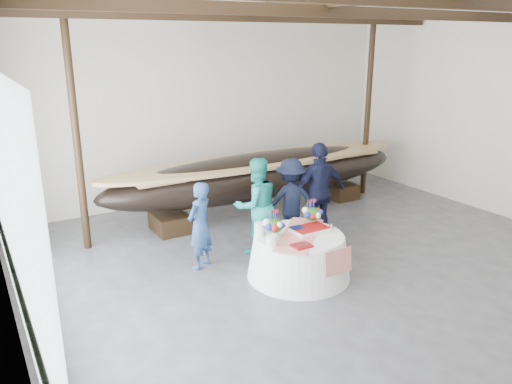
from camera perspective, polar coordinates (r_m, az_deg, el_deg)
floor at (r=8.25m, az=13.66°, el=-11.13°), size 10.00×12.00×0.01m
wall_back at (r=12.36m, az=-5.45°, el=9.64°), size 10.00×0.02×4.50m
wall_left at (r=5.33m, az=-26.59°, el=-2.08°), size 0.02×12.00×4.50m
pavilion_structure at (r=7.84m, az=11.88°, el=17.97°), size 9.80×11.76×4.50m
open_bay at (r=6.41m, az=-26.45°, el=-3.03°), size 0.03×7.00×3.20m
longboat_display at (r=11.26m, az=0.78°, el=1.98°), size 7.54×1.51×1.41m
banquet_table at (r=8.43m, az=4.92°, el=-7.25°), size 1.73×1.73×0.74m
tabletop_items at (r=8.32m, az=4.33°, el=-3.67°), size 1.54×1.49×0.40m
guest_woman_blue at (r=8.62m, az=-6.44°, el=-3.84°), size 0.67×0.60×1.54m
guest_woman_teal at (r=9.17m, az=0.02°, el=-1.57°), size 0.92×0.73×1.80m
guest_man_left at (r=9.66m, az=3.98°, el=-1.04°), size 1.22×0.92×1.67m
guest_man_right at (r=9.79m, az=7.23°, el=0.00°), size 1.18×0.57×1.96m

